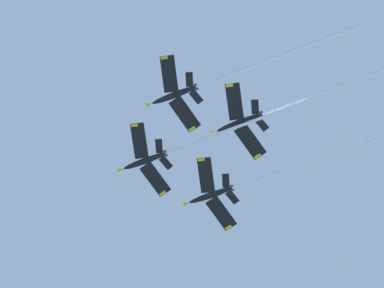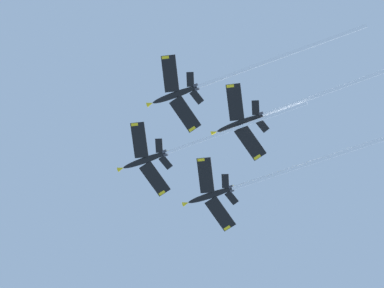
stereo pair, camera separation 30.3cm
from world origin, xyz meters
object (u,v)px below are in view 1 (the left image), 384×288
Objects in this scene: jet_lead at (172,151)px; jet_left_wing at (218,79)px; jet_right_wing at (272,174)px; jet_slot at (288,104)px.

jet_left_wing is (8.02, -19.74, -2.64)m from jet_lead.
jet_right_wing reaches higher than jet_left_wing.
jet_left_wing is at bearing -129.52° from jet_right_wing.
jet_right_wing is at bearing 2.74° from jet_lead.
jet_lead is 25.48m from jet_right_wing.
jet_right_wing is (25.30, 1.21, -2.84)m from jet_lead.
jet_left_wing is at bearing -170.00° from jet_slot.
jet_left_wing is 0.99× the size of jet_slot.
jet_left_wing reaches higher than jet_slot.
jet_lead is 0.90× the size of jet_left_wing.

